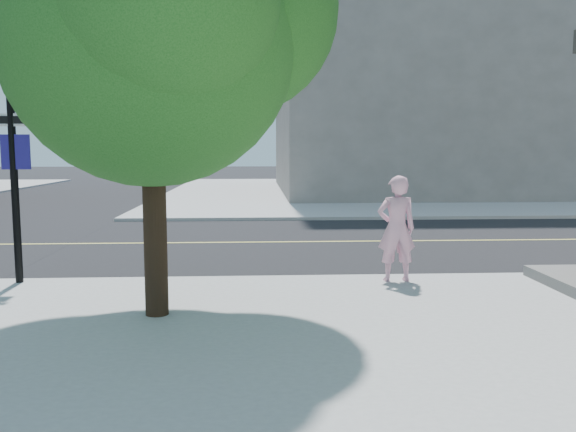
{
  "coord_description": "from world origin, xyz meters",
  "views": [
    {
      "loc": [
        3.62,
        -10.39,
        2.37
      ],
      "look_at": [
        4.13,
        -0.97,
        1.3
      ],
      "focal_mm": 36.97,
      "sensor_mm": 36.0,
      "label": 1
    }
  ],
  "objects": [
    {
      "name": "road_ew",
      "position": [
        0.0,
        4.5,
        0.01
      ],
      "size": [
        140.0,
        9.0,
        0.01
      ],
      "primitive_type": "cube",
      "color": "black",
      "rests_on": "ground"
    },
    {
      "name": "sidewalk_ne",
      "position": [
        13.5,
        21.5,
        0.06
      ],
      "size": [
        29.0,
        25.0,
        0.12
      ],
      "primitive_type": "cube",
      "color": "#A0A0A0",
      "rests_on": "ground"
    },
    {
      "name": "filler_ne",
      "position": [
        14.0,
        22.0,
        7.12
      ],
      "size": [
        18.0,
        16.0,
        14.0
      ],
      "primitive_type": "cube",
      "color": "slate",
      "rests_on": "sidewalk_ne"
    },
    {
      "name": "street_tree",
      "position": [
        2.37,
        -2.4,
        4.23
      ],
      "size": [
        4.8,
        4.36,
        6.37
      ],
      "rotation": [
        0.0,
        0.0,
        0.32
      ],
      "color": "black",
      "rests_on": "sidewalk_se"
    },
    {
      "name": "man_on_phone",
      "position": [
        6.0,
        -0.53,
        1.02
      ],
      "size": [
        0.67,
        0.45,
        1.81
      ],
      "primitive_type": "imported",
      "rotation": [
        0.0,
        0.0,
        3.17
      ],
      "color": "#E09BB4",
      "rests_on": "sidewalk_se"
    },
    {
      "name": "ground",
      "position": [
        0.0,
        0.0,
        0.0
      ],
      "size": [
        140.0,
        140.0,
        0.0
      ],
      "primitive_type": "plane",
      "color": "black",
      "rests_on": "ground"
    }
  ]
}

